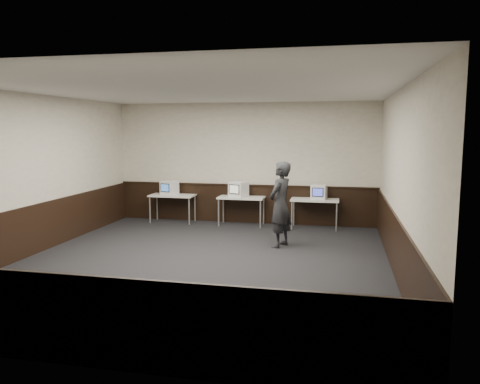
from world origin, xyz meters
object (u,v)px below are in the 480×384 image
emac_right (319,192)px  person (280,204)px  desk_left (172,197)px  emac_left (169,188)px  desk_right (315,202)px  desk_center (241,200)px  emac_center (238,189)px

emac_right → person: bearing=-103.3°
desk_left → emac_left: size_ratio=2.50×
desk_right → emac_right: bearing=-10.9°
emac_left → person: bearing=-16.4°
desk_center → person: size_ratio=0.66×
desk_left → person: person is taller
desk_center → emac_left: bearing=179.6°
desk_right → person: person is taller
desk_left → emac_center: (1.83, -0.01, 0.27)m
desk_center → emac_left: size_ratio=2.50×
desk_center → emac_left: emac_left is taller
emac_right → emac_center: bearing=-174.0°
desk_right → emac_center: bearing=-179.8°
person → desk_left: bearing=-101.4°
desk_left → emac_center: size_ratio=2.26×
desk_left → emac_right: 3.91m
desk_center → person: bearing=-57.8°
desk_left → emac_left: 0.27m
desk_left → emac_center: bearing=-0.2°
emac_right → emac_left: bearing=-174.1°
emac_left → emac_right: 3.99m
desk_right → emac_right: emac_right is taller
emac_left → emac_right: (3.99, -0.03, -0.00)m
emac_left → emac_right: size_ratio=1.10×
desk_left → person: (3.18, -2.03, 0.24)m
desk_center → emac_center: emac_center is taller
desk_right → person: 2.14m
emac_right → desk_right: bearing=175.5°
emac_center → desk_center: bearing=23.6°
desk_left → desk_right: bearing=0.0°
emac_left → person: person is taller
desk_left → desk_center: size_ratio=1.00×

